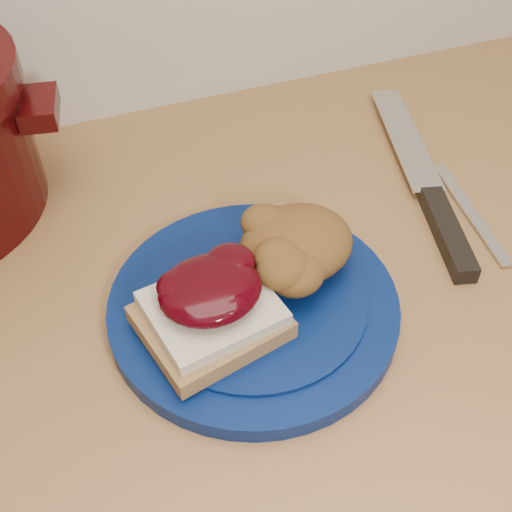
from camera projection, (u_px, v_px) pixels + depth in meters
name	position (u px, v px, depth m)	size (l,w,h in m)	color
base_cabinet	(245.00, 482.00, 0.96)	(4.00, 0.60, 0.86)	beige
plate	(254.00, 306.00, 0.58)	(0.26, 0.26, 0.02)	#05174C
sandwich	(211.00, 307.00, 0.53)	(0.13, 0.12, 0.05)	olive
stuffing_mound	(296.00, 244.00, 0.58)	(0.11, 0.09, 0.05)	brown
chef_knife	(435.00, 204.00, 0.67)	(0.11, 0.32, 0.02)	black
butter_knife	(470.00, 212.00, 0.67)	(0.16, 0.01, 0.00)	silver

